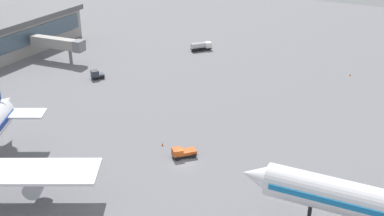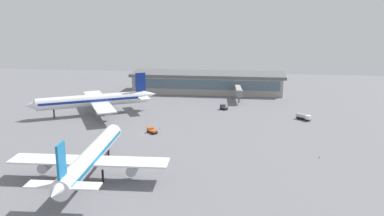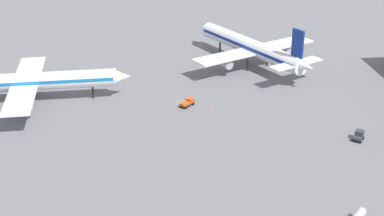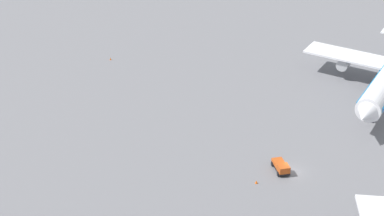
# 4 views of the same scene
# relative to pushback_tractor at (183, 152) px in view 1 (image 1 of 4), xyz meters

# --- Properties ---
(ground) EXTENTS (288.00, 288.00, 0.00)m
(ground) POSITION_rel_pushback_tractor_xyz_m (1.63, 1.07, -0.97)
(ground) COLOR slate
(pushback_tractor) EXTENTS (4.48, 4.42, 1.90)m
(pushback_tractor) POSITION_rel_pushback_tractor_xyz_m (0.00, 0.00, 0.00)
(pushback_tractor) COLOR black
(pushback_tractor) RESTS_ON ground
(baggage_tug) EXTENTS (3.75, 3.59, 2.30)m
(baggage_tug) POSITION_rel_pushback_tractor_xyz_m (-24.34, -38.73, 0.19)
(baggage_tug) COLOR black
(baggage_tug) RESTS_ON ground
(fuel_truck) EXTENTS (6.01, 5.56, 2.50)m
(fuel_truck) POSITION_rel_pushback_tractor_xyz_m (-57.77, -25.27, 0.42)
(fuel_truck) COLOR black
(fuel_truck) RESTS_ON ground
(jet_bridge) EXTENTS (4.34, 17.04, 6.74)m
(jet_bridge) POSITION_rel_pushback_tractor_xyz_m (-30.76, -56.49, 4.15)
(jet_bridge) COLOR #9E9993
(jet_bridge) RESTS_ON ground
(safety_cone_near_gate) EXTENTS (0.44, 0.44, 0.60)m
(safety_cone_near_gate) POSITION_rel_pushback_tractor_xyz_m (-56.90, 19.00, -0.67)
(safety_cone_near_gate) COLOR #EA590C
(safety_cone_near_gate) RESTS_ON ground
(safety_cone_mid_apron) EXTENTS (0.44, 0.44, 0.60)m
(safety_cone_mid_apron) POSITION_rel_pushback_tractor_xyz_m (-1.92, -5.53, -0.67)
(safety_cone_mid_apron) COLOR #EA590C
(safety_cone_mid_apron) RESTS_ON ground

